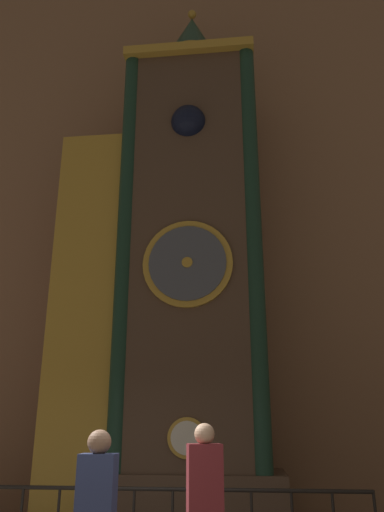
% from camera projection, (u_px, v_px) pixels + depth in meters
% --- Properties ---
extents(cathedral_back_wall, '(24.00, 0.32, 15.94)m').
position_uv_depth(cathedral_back_wall, '(176.00, 155.00, 12.26)').
color(cathedral_back_wall, '#936B4C').
rests_on(cathedral_back_wall, ground_plane).
extents(clock_tower, '(4.18, 1.80, 10.91)m').
position_uv_depth(clock_tower, '(169.00, 267.00, 9.71)').
color(clock_tower, brown).
rests_on(clock_tower, ground_plane).
extents(visitor_near, '(0.34, 0.23, 1.62)m').
position_uv_depth(visitor_near, '(96.00, 505.00, 4.49)').
color(visitor_near, '#1B213A').
rests_on(visitor_near, ground_plane).
extents(visitor_far, '(0.38, 0.29, 1.68)m').
position_uv_depth(visitor_far, '(205.00, 496.00, 4.82)').
color(visitor_far, '#461518').
rests_on(visitor_far, ground_plane).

